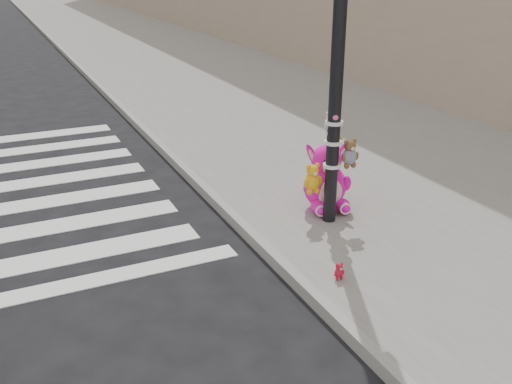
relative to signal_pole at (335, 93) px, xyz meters
name	(u,v)px	position (x,y,z in m)	size (l,w,h in m)	color
ground	(181,369)	(-2.61, -1.82, -1.80)	(120.00, 120.00, 0.00)	black
sidewalk_near	(243,88)	(2.39, 8.18, -1.73)	(7.00, 80.00, 0.14)	slate
curb_edge	(113,101)	(-1.06, 8.18, -1.73)	(0.12, 80.00, 0.15)	gray
signal_pole	(335,93)	(0.00, 0.00, 0.00)	(0.68, 0.49, 4.00)	black
pink_bunny	(326,181)	(0.16, 0.36, -1.28)	(0.70, 0.78, 0.93)	#F814B6
red_teddy	(339,271)	(-0.69, -1.32, -1.56)	(0.13, 0.09, 0.19)	red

